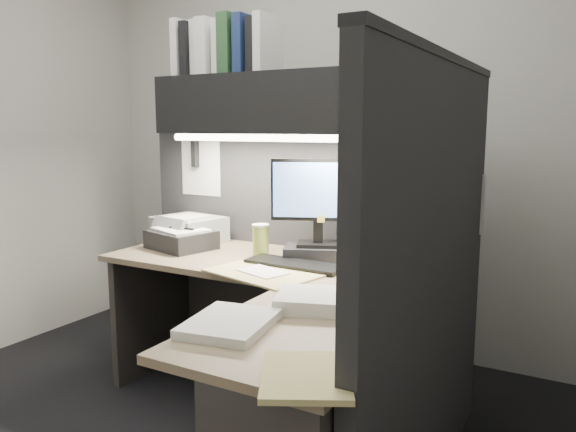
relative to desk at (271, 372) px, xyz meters
The scene contains 20 objects.
wall_back 1.81m from the desk, 105.82° to the left, with size 3.50×0.04×2.70m, color #BAB9B1.
partition_back 1.07m from the desk, 113.00° to the left, with size 1.90×0.06×1.60m, color black.
partition_right 0.68m from the desk, 18.19° to the left, with size 0.06×1.50×1.60m, color black.
desk is the anchor object (origin of this frame).
overhead_shelf 1.33m from the desk, 111.79° to the left, with size 1.55×0.34×0.30m, color black.
task_light_tube 1.12m from the desk, 116.16° to the left, with size 0.04×0.04×1.32m, color white.
monitor 0.87m from the desk, 102.24° to the left, with size 0.44×0.32×0.50m.
keyboard 0.61m from the desk, 109.00° to the left, with size 0.48×0.16×0.02m, color black.
mousepad 0.64m from the desk, 54.75° to the left, with size 0.23×0.21×0.00m, color #1A4092.
mouse 0.66m from the desk, 54.41° to the left, with size 0.07×0.11×0.04m, color black.
telephone 0.89m from the desk, 69.35° to the left, with size 0.23×0.24×0.09m, color beige.
coffee_cup 0.84m from the desk, 124.99° to the left, with size 0.08×0.08×0.15m, color #C4C24E.
printer 1.28m from the desk, 143.53° to the left, with size 0.36×0.30×0.14m, color #929598.
notebook_stack 1.12m from the desk, 148.09° to the left, with size 0.33×0.27×0.10m, color black.
open_folder 0.50m from the desk, 126.41° to the left, with size 0.48×0.32×0.01m, color tan.
paper_stack_a 0.36m from the desk, ahead, with size 0.28×0.24×0.05m, color white.
paper_stack_b 0.44m from the desk, 84.03° to the right, with size 0.25×0.32×0.03m, color white.
manila_stack 0.74m from the desk, 51.20° to the right, with size 0.23×0.29×0.02m, color tan.
binder_row 1.71m from the desk, 134.18° to the left, with size 0.56×0.25×0.31m.
pinned_papers 0.83m from the desk, 90.40° to the left, with size 1.76×1.31×0.51m.
Camera 1 is at (1.49, -1.76, 1.38)m, focal length 35.00 mm.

